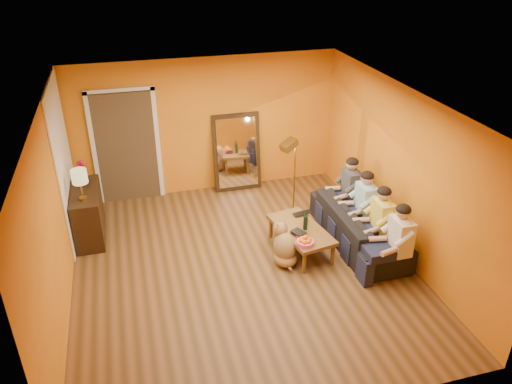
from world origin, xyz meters
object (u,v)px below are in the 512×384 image
object	(u,v)px
person_far_left	(400,242)
vase	(84,179)
tumbler	(306,221)
table_lamp	(81,185)
sofa	(359,225)
coffee_table	(300,239)
floor_lamp	(294,179)
person_mid_right	(365,206)
mirror_frame	(237,152)
sideboard	(88,214)
laptop	(304,215)
person_mid_left	(381,223)
dog	(285,244)
person_far_right	(351,190)
wine_bottle	(306,221)

from	to	relation	value
person_far_left	vase	bearing A→B (deg)	149.10
tumbler	table_lamp	bearing A→B (deg)	164.53
sofa	coffee_table	xyz separation A→B (m)	(-1.00, 0.01, -0.11)
floor_lamp	person_mid_right	bearing A→B (deg)	-73.92
mirror_frame	sideboard	xyz separation A→B (m)	(-2.79, -1.08, -0.34)
mirror_frame	vase	xyz separation A→B (m)	(-2.79, -0.83, 0.18)
sofa	person_mid_right	size ratio (longest dim) A/B	1.78
mirror_frame	sideboard	world-z (taller)	mirror_frame
tumbler	laptop	size ratio (longest dim) A/B	0.29
person_far_left	person_mid_left	bearing A→B (deg)	90.00
person_far_left	laptop	world-z (taller)	person_far_left
floor_lamp	vase	world-z (taller)	floor_lamp
table_lamp	dog	bearing A→B (deg)	-24.05
sofa	coffee_table	size ratio (longest dim) A/B	1.78
sofa	laptop	size ratio (longest dim) A/B	6.55
mirror_frame	vase	bearing A→B (deg)	-163.43
person_far_right	table_lamp	bearing A→B (deg)	174.57
person_mid_left	laptop	distance (m)	1.26
person_far_left	mirror_frame	bearing A→B (deg)	114.64
table_lamp	person_mid_right	world-z (taller)	table_lamp
person_far_left	tumbler	world-z (taller)	person_far_left
coffee_table	person_far_right	bearing A→B (deg)	19.52
person_far_left	wine_bottle	size ratio (longest dim) A/B	3.94
floor_lamp	vase	distance (m)	3.55
floor_lamp	person_mid_left	size ratio (longest dim) A/B	1.18
person_mid_right	person_far_right	size ratio (longest dim) A/B	1.00
person_mid_left	wine_bottle	xyz separation A→B (m)	(-1.08, 0.41, -0.03)
tumbler	sofa	bearing A→B (deg)	-8.71
floor_lamp	person_far_left	distance (m)	2.28
mirror_frame	person_mid_right	bearing A→B (deg)	-56.03
table_lamp	wine_bottle	world-z (taller)	table_lamp
sideboard	dog	world-z (taller)	sideboard
person_mid_left	wine_bottle	size ratio (longest dim) A/B	3.94
sideboard	floor_lamp	distance (m)	3.52
mirror_frame	wine_bottle	bearing A→B (deg)	-78.55
mirror_frame	person_far_right	world-z (taller)	mirror_frame
person_far_right	vase	size ratio (longest dim) A/B	6.50
table_lamp	person_mid_left	distance (m)	4.65
tumbler	vase	world-z (taller)	vase
wine_bottle	table_lamp	bearing A→B (deg)	161.51
person_far_right	vase	world-z (taller)	person_far_right
wine_bottle	mirror_frame	bearing A→B (deg)	101.45
mirror_frame	sofa	bearing A→B (deg)	-59.33
sideboard	person_far_right	size ratio (longest dim) A/B	0.97
floor_lamp	wine_bottle	bearing A→B (deg)	-125.11
table_lamp	person_mid_left	size ratio (longest dim) A/B	0.42
dog	wine_bottle	world-z (taller)	wine_bottle
coffee_table	dog	world-z (taller)	dog
person_mid_right	tumbler	size ratio (longest dim) A/B	12.59
coffee_table	laptop	size ratio (longest dim) A/B	3.67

